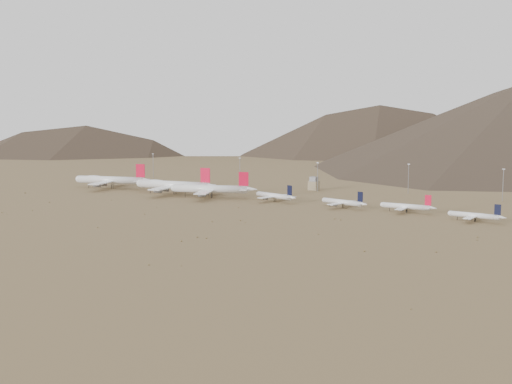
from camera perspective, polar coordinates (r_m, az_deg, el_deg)
The scene contains 16 objects.
ground at distance 485.39m, azimuth -4.27°, elevation -1.10°, with size 3000.00×3000.00×0.00m, color olive.
mountain_ridge at distance 1323.65m, azimuth 19.19°, elevation 10.29°, with size 4400.00×1000.00×300.00m.
widebody_west at distance 596.25m, azimuth -12.76°, elevation 1.06°, with size 75.14×59.46×22.91m.
widebody_centre at distance 545.58m, azimuth -7.32°, elevation 0.63°, with size 78.39×61.03×23.40m.
widebody_east at distance 520.52m, azimuth -4.07°, elevation 0.29°, with size 69.00×55.17×21.52m.
narrowbody_a at distance 498.21m, azimuth 1.73°, elevation -0.34°, with size 41.53×30.71×14.03m.
narrowbody_b at distance 469.31m, azimuth 7.80°, elevation -0.91°, with size 39.49×29.04×13.24m.
narrowbody_c at distance 456.70m, azimuth 13.30°, elevation -1.26°, with size 40.13×28.65×13.24m.
narrowbody_d at distance 431.51m, azimuth 18.95°, elevation -1.99°, with size 37.25×26.84×12.29m.
control_tower at distance 572.29m, azimuth 5.16°, elevation 0.69°, with size 8.00×8.00×12.00m.
mast_far_west at distance 682.55m, azimuth -9.13°, elevation 2.43°, with size 2.00×0.60×25.70m.
mast_west at distance 613.52m, azimuth -1.44°, elevation 1.99°, with size 2.00×0.60×25.70m.
mast_centre at distance 561.80m, azimuth 5.50°, elevation 1.48°, with size 2.00×0.60×25.70m.
mast_east at distance 559.42m, azimuth 13.40°, elevation 1.29°, with size 2.00×0.60×25.70m.
mast_far_east at distance 534.12m, azimuth 21.11°, elevation 0.73°, with size 2.00×0.60×25.70m.
desert_scrub at distance 421.04m, azimuth -10.37°, elevation -2.44°, with size 428.13×176.95×0.94m.
Camera 1 is at (277.97, -391.68, 70.22)m, focal length 45.00 mm.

